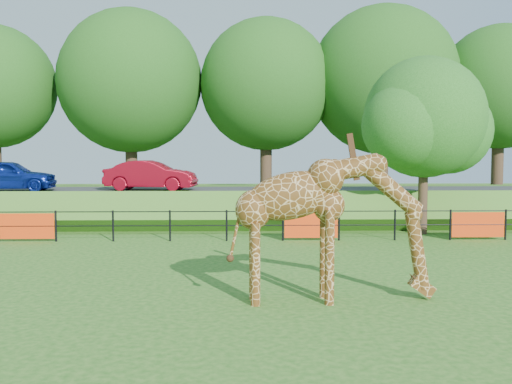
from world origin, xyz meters
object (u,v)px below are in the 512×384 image
giraffe (333,227)px  tree_east (427,122)px  car_blue (8,175)px  visitor (313,216)px  car_red (151,175)px

giraffe → tree_east: (5.14, 9.87, 2.71)m
car_blue → visitor: car_blue is taller
visitor → tree_east: tree_east is taller
car_blue → tree_east: size_ratio=0.61×
car_red → giraffe: bearing=-149.5°
car_red → tree_east: 12.15m
car_red → tree_east: tree_east is taller
tree_east → car_blue: bearing=167.7°
giraffe → tree_east: 11.45m
giraffe → tree_east: size_ratio=0.65×
giraffe → car_red: (-6.03, 14.10, 0.52)m
giraffe → car_blue: (-12.27, 13.65, 0.55)m
giraffe → tree_east: tree_east is taller
visitor → car_red: bearing=-29.5°
car_blue → car_red: size_ratio=1.01×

